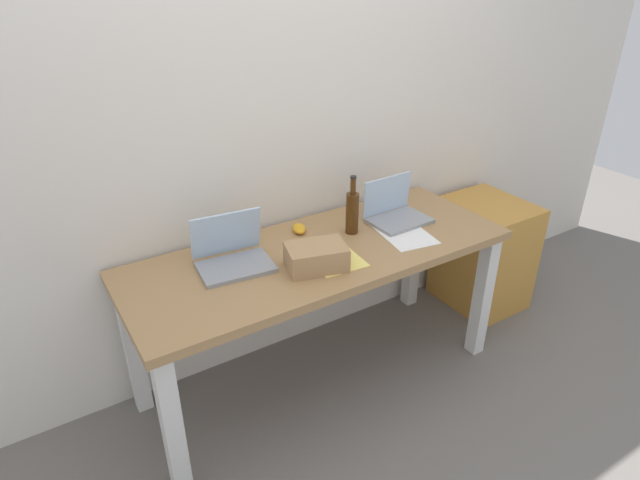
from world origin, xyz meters
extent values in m
plane|color=slate|center=(0.00, 0.00, 0.00)|extent=(8.00, 8.00, 0.00)
cube|color=silver|center=(0.00, 0.39, 1.30)|extent=(5.20, 0.08, 2.60)
cube|color=#A37A4C|center=(0.00, 0.00, 0.70)|extent=(1.74, 0.66, 0.04)
cube|color=silver|center=(-0.81, -0.27, 0.34)|extent=(0.07, 0.07, 0.68)
cube|color=silver|center=(0.81, -0.27, 0.34)|extent=(0.07, 0.07, 0.68)
cube|color=silver|center=(-0.81, 0.27, 0.34)|extent=(0.07, 0.07, 0.68)
cube|color=silver|center=(0.81, 0.27, 0.34)|extent=(0.07, 0.07, 0.68)
cube|color=gray|center=(-0.38, 0.05, 0.73)|extent=(0.32, 0.23, 0.02)
cube|color=silver|center=(-0.37, 0.15, 0.84)|extent=(0.30, 0.08, 0.20)
cube|color=gray|center=(0.48, 0.03, 0.73)|extent=(0.29, 0.21, 0.02)
cube|color=silver|center=(0.47, 0.13, 0.84)|extent=(0.28, 0.02, 0.19)
cylinder|color=#47280F|center=(0.22, 0.07, 0.82)|extent=(0.06, 0.06, 0.19)
cylinder|color=#47280F|center=(0.22, 0.07, 0.96)|extent=(0.03, 0.03, 0.08)
cylinder|color=black|center=(0.22, 0.07, 1.00)|extent=(0.03, 0.03, 0.01)
ellipsoid|color=gold|center=(0.01, 0.20, 0.74)|extent=(0.09, 0.11, 0.03)
cube|color=tan|center=(-0.09, -0.12, 0.78)|extent=(0.28, 0.22, 0.10)
cube|color=#F4E06B|center=(0.01, -0.07, 0.73)|extent=(0.23, 0.31, 0.00)
cube|color=white|center=(0.42, -0.08, 0.73)|extent=(0.25, 0.33, 0.00)
cube|color=#C68938|center=(1.18, 0.07, 0.32)|extent=(0.40, 0.48, 0.64)
camera|label=1|loc=(-1.10, -1.75, 1.87)|focal=30.08mm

